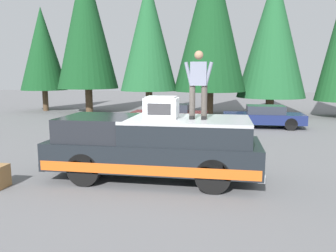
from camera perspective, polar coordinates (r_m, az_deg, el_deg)
The scene contains 11 objects.
ground_plane at distance 9.01m, azimuth -1.75°, elevation -8.86°, with size 90.00×90.00×0.00m, color slate.
pickup_truck at distance 8.69m, azimuth -2.46°, elevation -3.57°, with size 2.01×5.54×1.65m.
compressor_unit at distance 8.39m, azimuth -1.15°, elevation 3.28°, with size 0.65×0.84×0.56m.
person_on_truck_bed at distance 8.22m, azimuth 5.33°, elevation 7.49°, with size 0.29×0.72×1.69m.
parked_car_navy at distance 17.80m, azimuth 16.33°, elevation 1.60°, with size 1.64×4.10×1.16m.
parked_car_maroon at distance 17.90m, azimuth 0.37°, elevation 2.01°, with size 1.64×4.10×1.16m.
conifer_left at distance 23.66m, azimuth 17.86°, elevation 14.91°, with size 4.57×4.57×9.54m.
conifer_center_left at distance 22.45m, azimuth 7.46°, elevation 18.10°, with size 4.77×4.77×11.05m.
conifer_center_right at distance 22.31m, azimuth -3.43°, elevation 15.59°, with size 3.79×3.79×9.00m.
conifer_right at distance 24.56m, azimuth -14.10°, elevation 16.92°, with size 4.28×4.28×10.77m.
conifer_far_right at distance 26.69m, azimuth -21.07°, elevation 12.42°, with size 3.41×3.41×7.68m.
Camera 1 is at (-8.40, -1.70, 2.77)m, focal length 34.92 mm.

